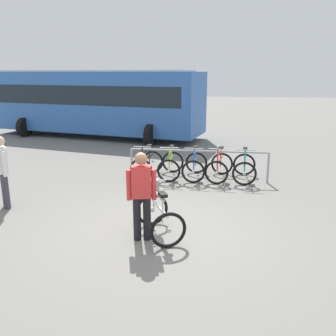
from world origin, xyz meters
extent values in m
plane|color=slate|center=(0.00, 0.00, 0.00)|extent=(80.00, 80.00, 0.00)
cylinder|color=#99999E|center=(-1.39, 3.55, 0.42)|extent=(0.06, 0.06, 0.85)
cylinder|color=#99999E|center=(2.46, 3.49, 0.42)|extent=(0.06, 0.06, 0.85)
cylinder|color=#99999E|center=(0.54, 3.52, 0.85)|extent=(3.85, 0.11, 0.05)
torus|color=black|center=(-0.88, 4.22, 0.33)|extent=(0.66, 0.18, 0.66)
cylinder|color=#B7B7BC|center=(-0.88, 4.22, 0.33)|extent=(0.09, 0.07, 0.08)
torus|color=black|center=(-1.05, 3.22, 0.33)|extent=(0.66, 0.18, 0.66)
cylinder|color=#B7B7BC|center=(-1.05, 3.22, 0.33)|extent=(0.09, 0.07, 0.08)
cube|color=black|center=(-0.96, 3.72, 0.56)|extent=(0.19, 0.91, 0.04)
cube|color=black|center=(-0.97, 3.67, 0.78)|extent=(0.14, 0.61, 0.04)
cylinder|color=black|center=(-0.93, 3.90, 0.60)|extent=(0.03, 0.03, 0.55)
cube|color=black|center=(-0.93, 3.90, 0.88)|extent=(0.16, 0.26, 0.06)
cylinder|color=black|center=(-1.03, 3.34, 0.65)|extent=(0.03, 0.03, 0.63)
cylinder|color=#B7B7BC|center=(-1.03, 3.34, 0.96)|extent=(0.52, 0.11, 0.03)
torus|color=black|center=(-0.27, 4.22, 0.33)|extent=(0.66, 0.08, 0.66)
cylinder|color=#B7B7BC|center=(-0.27, 4.22, 0.33)|extent=(0.08, 0.06, 0.08)
torus|color=black|center=(-0.26, 3.20, 0.33)|extent=(0.66, 0.08, 0.66)
cylinder|color=#B7B7BC|center=(-0.26, 3.20, 0.33)|extent=(0.08, 0.06, 0.08)
cube|color=#9ED14C|center=(-0.26, 3.71, 0.56)|extent=(0.04, 0.92, 0.04)
cube|color=#9ED14C|center=(-0.26, 3.66, 0.78)|extent=(0.04, 0.61, 0.04)
cylinder|color=#9ED14C|center=(-0.26, 3.90, 0.60)|extent=(0.03, 0.03, 0.55)
cube|color=black|center=(-0.26, 3.90, 0.88)|extent=(0.12, 0.24, 0.06)
cylinder|color=#9ED14C|center=(-0.26, 3.32, 0.65)|extent=(0.03, 0.03, 0.63)
cylinder|color=#B7B7BC|center=(-0.26, 3.32, 0.96)|extent=(0.52, 0.03, 0.03)
torus|color=black|center=(0.46, 4.21, 0.33)|extent=(0.66, 0.12, 0.66)
cylinder|color=#B7B7BC|center=(0.46, 4.21, 0.33)|extent=(0.08, 0.07, 0.08)
torus|color=black|center=(0.42, 3.19, 0.33)|extent=(0.66, 0.12, 0.66)
cylinder|color=#B7B7BC|center=(0.42, 3.19, 0.33)|extent=(0.08, 0.07, 0.08)
cube|color=#2D56B7|center=(0.44, 3.70, 0.56)|extent=(0.07, 0.92, 0.04)
cube|color=#2D56B7|center=(0.44, 3.65, 0.78)|extent=(0.06, 0.61, 0.04)
cylinder|color=#2D56B7|center=(0.44, 3.89, 0.60)|extent=(0.03, 0.03, 0.55)
cube|color=black|center=(0.44, 3.89, 0.88)|extent=(0.13, 0.24, 0.06)
cylinder|color=#2D56B7|center=(0.42, 3.31, 0.65)|extent=(0.03, 0.03, 0.63)
cylinder|color=#B7B7BC|center=(0.42, 3.31, 0.96)|extent=(0.52, 0.05, 0.03)
torus|color=black|center=(1.22, 4.19, 0.33)|extent=(0.67, 0.20, 0.66)
cylinder|color=#B7B7BC|center=(1.22, 4.19, 0.33)|extent=(0.09, 0.08, 0.08)
torus|color=black|center=(1.05, 3.19, 0.33)|extent=(0.67, 0.20, 0.66)
cylinder|color=#B7B7BC|center=(1.05, 3.19, 0.33)|extent=(0.09, 0.08, 0.08)
cube|color=red|center=(1.14, 3.69, 0.56)|extent=(0.18, 0.91, 0.04)
cube|color=red|center=(1.13, 3.64, 0.78)|extent=(0.14, 0.61, 0.04)
cylinder|color=red|center=(1.17, 3.87, 0.60)|extent=(0.03, 0.03, 0.55)
cube|color=black|center=(1.17, 3.87, 0.88)|extent=(0.16, 0.26, 0.06)
cylinder|color=red|center=(1.07, 3.31, 0.65)|extent=(0.03, 0.03, 0.63)
cylinder|color=#B7B7BC|center=(1.07, 3.31, 0.96)|extent=(0.52, 0.11, 0.03)
torus|color=black|center=(1.87, 4.19, 0.33)|extent=(0.66, 0.12, 0.66)
cylinder|color=#B7B7BC|center=(1.87, 4.19, 0.33)|extent=(0.08, 0.07, 0.08)
torus|color=black|center=(1.80, 3.17, 0.33)|extent=(0.66, 0.12, 0.66)
cylinder|color=#B7B7BC|center=(1.80, 3.17, 0.33)|extent=(0.08, 0.07, 0.08)
cube|color=teal|center=(1.84, 3.68, 0.56)|extent=(0.10, 0.92, 0.04)
cube|color=teal|center=(1.83, 3.63, 0.78)|extent=(0.08, 0.61, 0.04)
cylinder|color=teal|center=(1.85, 3.86, 0.60)|extent=(0.03, 0.03, 0.55)
cube|color=black|center=(1.85, 3.86, 0.88)|extent=(0.14, 0.25, 0.06)
cylinder|color=teal|center=(1.81, 3.30, 0.65)|extent=(0.03, 0.03, 0.63)
cylinder|color=#B7B7BC|center=(1.81, 3.30, 0.96)|extent=(0.52, 0.07, 0.03)
torus|color=black|center=(0.22, -0.64, 0.33)|extent=(0.62, 0.34, 0.66)
cylinder|color=#B7B7BC|center=(0.22, -0.64, 0.33)|extent=(0.10, 0.09, 0.08)
torus|color=black|center=(-0.23, 0.28, 0.33)|extent=(0.62, 0.34, 0.66)
cylinder|color=#B7B7BC|center=(-0.23, 0.28, 0.33)|extent=(0.10, 0.09, 0.08)
cube|color=silver|center=(0.00, -0.18, 0.56)|extent=(0.43, 0.84, 0.04)
cube|color=silver|center=(-0.03, -0.13, 0.78)|extent=(0.30, 0.57, 0.04)
cylinder|color=silver|center=(0.08, -0.34, 0.60)|extent=(0.03, 0.03, 0.55)
cube|color=black|center=(0.08, -0.34, 0.88)|extent=(0.21, 0.27, 0.06)
cylinder|color=silver|center=(-0.17, 0.17, 0.65)|extent=(0.03, 0.03, 0.63)
cylinder|color=#B7B7BC|center=(-0.17, 0.17, 0.96)|extent=(0.48, 0.25, 0.03)
cube|color=gray|center=(-0.24, 0.30, 0.84)|extent=(0.32, 0.29, 0.22)
cylinder|color=black|center=(-0.21, -0.36, 0.41)|extent=(0.14, 0.14, 0.82)
cylinder|color=black|center=(-0.39, -0.39, 0.41)|extent=(0.14, 0.14, 0.82)
cube|color=red|center=(-0.30, -0.37, 1.11)|extent=(0.37, 0.26, 0.58)
cylinder|color=red|center=(-0.08, -0.35, 1.06)|extent=(0.09, 0.09, 0.55)
cylinder|color=red|center=(-0.51, -0.44, 1.06)|extent=(0.09, 0.09, 0.55)
sphere|color=#9E7051|center=(-0.30, -0.37, 1.53)|extent=(0.22, 0.22, 0.22)
cylinder|color=#383842|center=(-3.73, 0.90, 0.41)|extent=(0.14, 0.14, 0.82)
cylinder|color=#383842|center=(-3.62, 0.76, 0.41)|extent=(0.14, 0.14, 0.82)
cube|color=white|center=(-3.68, 0.83, 1.11)|extent=(0.37, 0.39, 0.58)
cylinder|color=white|center=(-3.80, 1.02, 1.06)|extent=(0.09, 0.09, 0.55)
cylinder|color=white|center=(-3.52, 0.67, 1.06)|extent=(0.09, 0.09, 0.55)
cube|color=#3366B7|center=(-4.57, 10.17, 1.65)|extent=(10.31, 4.65, 2.70)
cube|color=#19232D|center=(-4.57, 10.17, 2.00)|extent=(9.53, 4.49, 0.84)
cube|color=silver|center=(-4.57, 10.17, 3.04)|extent=(9.27, 4.18, 0.08)
cylinder|color=black|center=(-8.02, 9.66, 0.45)|extent=(0.44, 0.93, 0.90)
cylinder|color=black|center=(-7.46, 12.10, 0.45)|extent=(0.44, 0.93, 0.90)
cylinder|color=black|center=(-1.68, 8.23, 0.45)|extent=(0.44, 0.93, 0.90)
cylinder|color=black|center=(-1.12, 10.67, 0.45)|extent=(0.44, 0.93, 0.90)
camera|label=1|loc=(0.94, -6.29, 2.98)|focal=38.25mm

